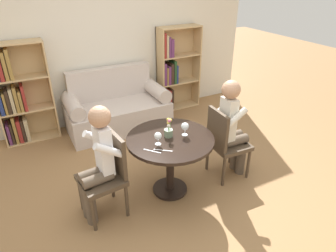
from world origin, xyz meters
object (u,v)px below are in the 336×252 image
at_px(person_left, 97,162).
at_px(wine_glass_right, 185,127).
at_px(bookshelf_left, 17,96).
at_px(person_right, 232,126).
at_px(couch, 117,109).
at_px(wine_glass_left, 158,136).
at_px(chair_right, 225,141).
at_px(bookshelf_right, 173,70).
at_px(flower_vase, 168,130).
at_px(chair_left, 107,172).

height_order(person_left, wine_glass_right, person_left).
relative_size(bookshelf_left, person_right, 1.16).
xyz_separation_m(couch, wine_glass_left, (-0.17, -1.84, 0.49)).
xyz_separation_m(chair_right, person_left, (-1.51, 0.04, 0.16)).
xyz_separation_m(bookshelf_right, chair_right, (-0.46, -2.10, -0.21)).
xyz_separation_m(bookshelf_right, wine_glass_right, (-1.00, -2.07, 0.10)).
xyz_separation_m(couch, bookshelf_right, (1.17, 0.27, 0.40)).
bearing_deg(bookshelf_left, couch, -10.96).
distance_m(couch, chair_right, 1.98).
bearing_deg(wine_glass_right, bookshelf_right, 64.37).
distance_m(bookshelf_left, wine_glass_left, 2.42).
bearing_deg(wine_glass_left, chair_right, 0.54).
height_order(bookshelf_left, flower_vase, bookshelf_left).
relative_size(bookshelf_right, person_left, 1.18).
distance_m(chair_left, chair_right, 1.42).
bearing_deg(bookshelf_right, couch, -167.04).
xyz_separation_m(chair_left, flower_vase, (0.71, 0.02, 0.29)).
bearing_deg(flower_vase, wine_glass_right, -17.63).
bearing_deg(couch, flower_vase, -90.04).
bearing_deg(wine_glass_left, bookshelf_right, 57.69).
relative_size(person_left, flower_vase, 5.62).
height_order(bookshelf_right, chair_right, bookshelf_right).
relative_size(bookshelf_left, chair_left, 1.61).
bearing_deg(bookshelf_left, chair_left, -72.33).
relative_size(couch, flower_vase, 7.19).
distance_m(bookshelf_left, person_left, 2.13).
distance_m(bookshelf_right, person_right, 2.14).
distance_m(bookshelf_right, wine_glass_right, 2.30).
relative_size(couch, chair_right, 1.74).
bearing_deg(chair_right, wine_glass_right, 89.71).
xyz_separation_m(bookshelf_left, bookshelf_right, (2.52, 0.01, 0.01)).
bearing_deg(person_right, wine_glass_right, 89.48).
relative_size(bookshelf_left, flower_vase, 6.66).
relative_size(chair_left, flower_vase, 4.14).
bearing_deg(bookshelf_right, wine_glass_left, -122.31).
height_order(couch, chair_left, couch).
xyz_separation_m(wine_glass_left, wine_glass_right, (0.34, 0.04, 0.01)).
bearing_deg(wine_glass_left, couch, 84.74).
relative_size(bookshelf_right, person_right, 1.16).
height_order(chair_left, chair_right, same).
height_order(wine_glass_left, wine_glass_right, wine_glass_right).
height_order(couch, bookshelf_left, bookshelf_left).
bearing_deg(chair_left, wine_glass_left, 77.09).
distance_m(bookshelf_left, flower_vase, 2.43).
distance_m(person_left, wine_glass_left, 0.64).
height_order(bookshelf_left, chair_right, bookshelf_left).
xyz_separation_m(bookshelf_right, wine_glass_left, (-1.34, -2.11, 0.09)).
height_order(chair_left, person_right, person_right).
bearing_deg(couch, chair_left, -111.76).
distance_m(bookshelf_left, person_right, 3.01).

